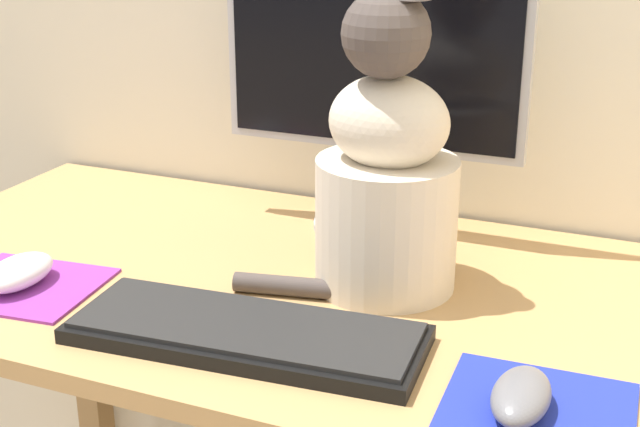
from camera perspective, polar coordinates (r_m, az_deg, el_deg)
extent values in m
cube|color=tan|center=(1.17, 1.38, -5.39)|extent=(1.36, 0.63, 0.02)
cube|color=olive|center=(1.85, -14.47, -9.05)|extent=(0.05, 0.05, 0.73)
cylinder|color=#B2B2B7|center=(1.37, 3.15, -0.71)|extent=(0.17, 0.17, 0.01)
cylinder|color=#B2B2B7|center=(1.34, 3.21, 1.81)|extent=(0.04, 0.04, 0.12)
cube|color=#B2B2B7|center=(1.29, 3.40, 11.10)|extent=(0.45, 0.02, 0.32)
cube|color=black|center=(1.28, 3.25, 11.04)|extent=(0.43, 0.00, 0.30)
cube|color=black|center=(1.04, -4.74, -7.73)|extent=(0.42, 0.18, 0.02)
cube|color=black|center=(1.03, -4.76, -7.14)|extent=(0.40, 0.16, 0.01)
cube|color=purple|center=(1.23, -18.34, -4.44)|extent=(0.20, 0.18, 0.00)
cube|color=#1E2D9E|center=(0.94, 13.76, -12.06)|extent=(0.19, 0.17, 0.00)
ellipsoid|color=white|center=(1.22, -18.73, -3.57)|extent=(0.07, 0.11, 0.04)
ellipsoid|color=slate|center=(0.92, 12.75, -11.33)|extent=(0.06, 0.11, 0.04)
cylinder|color=beige|center=(1.15, 4.25, -0.65)|extent=(0.21, 0.21, 0.17)
ellipsoid|color=beige|center=(1.11, 4.43, 5.85)|extent=(0.17, 0.15, 0.12)
sphere|color=#4C423D|center=(1.07, 4.26, 11.40)|extent=(0.12, 0.12, 0.11)
cylinder|color=#4C423D|center=(1.13, 0.28, -4.87)|extent=(0.24, 0.07, 0.03)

